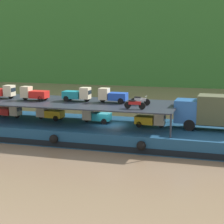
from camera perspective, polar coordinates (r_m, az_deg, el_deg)
The scene contains 14 objects.
ground_plane at distance 35.67m, azimuth -0.23°, elevation -4.26°, with size 400.00×400.00×0.00m, color #7F664C.
cargo_barge at distance 35.45m, azimuth -0.24°, elevation -3.10°, with size 29.30×8.84×1.50m.
covered_lorry at distance 33.93m, azimuth 15.79°, elevation 0.11°, with size 7.91×2.50×3.10m.
cargo_rack at distance 36.21m, azimuth -6.01°, elevation 1.46°, with size 20.10×7.42×2.00m.
mini_truck_lower_stern at distance 40.02m, azimuth -15.59°, elevation 0.18°, with size 2.79×1.29×1.38m.
mini_truck_lower_aft at distance 37.90m, azimuth -9.57°, elevation -0.14°, with size 2.78×1.28×1.38m.
mini_truck_lower_mid at distance 35.96m, azimuth -2.43°, elevation -0.57°, with size 2.75×1.21×1.38m.
mini_truck_lower_fore at distance 34.21m, azimuth 5.97°, elevation -1.18°, with size 2.79×1.28×1.38m.
mini_truck_upper_stern at distance 39.98m, azimuth -16.55°, elevation 3.02°, with size 2.75×1.22×1.38m.
mini_truck_upper_mid at distance 37.63m, azimuth -11.92°, elevation 2.79°, with size 2.74×1.20×1.38m.
mini_truck_upper_fore at distance 36.48m, azimuth -5.37°, elevation 2.74°, with size 2.74×1.21×1.38m.
mini_truck_upper_bow at distance 35.37m, azimuth 0.07°, elevation 2.54°, with size 2.75×1.21×1.38m.
motorcycle_upper_port at distance 32.04m, azimuth 3.50°, elevation 1.24°, with size 1.90×0.55×0.87m.
motorcycle_upper_centre at distance 34.19m, azimuth 4.34°, elevation 1.80°, with size 1.90×0.55×0.87m.
Camera 1 is at (9.84, -33.08, 9.01)m, focal length 59.41 mm.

